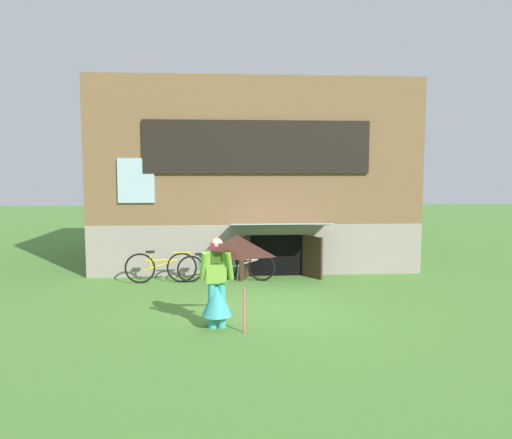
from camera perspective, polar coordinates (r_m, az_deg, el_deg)
ground_plane at (r=9.63m, az=1.43°, el=-10.38°), size 60.00×60.00×0.00m
log_house at (r=14.99m, az=-0.59°, el=5.11°), size 8.61×6.61×5.06m
person at (r=8.33m, az=-4.63°, el=-8.30°), size 0.61×0.52×1.55m
kite at (r=7.64m, az=-2.20°, el=-5.04°), size 0.97×1.07×1.52m
bicycle_silver at (r=11.99m, az=-1.54°, el=-5.45°), size 1.55×0.49×0.73m
bicycle_green at (r=11.92m, az=-5.63°, el=-5.60°), size 1.50×0.40×0.70m
bicycle_yellow at (r=11.89m, az=-11.12°, el=-5.53°), size 1.72×0.09×0.78m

